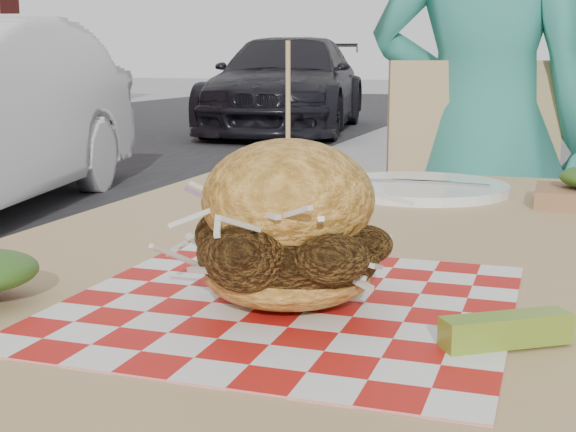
% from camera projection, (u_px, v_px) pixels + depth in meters
% --- Properties ---
extents(diner, '(0.57, 0.39, 1.54)m').
position_uv_depth(diner, '(480.00, 135.00, 1.98)').
color(diner, teal).
rests_on(diner, ground).
extents(car_dark, '(2.41, 4.60, 1.27)m').
position_uv_depth(car_dark, '(288.00, 84.00, 10.86)').
color(car_dark, black).
rests_on(car_dark, ground).
extents(patio_table, '(0.80, 1.20, 0.75)m').
position_uv_depth(patio_table, '(361.00, 314.00, 0.89)').
color(patio_table, tan).
rests_on(patio_table, ground).
extents(patio_chair, '(0.53, 0.54, 0.95)m').
position_uv_depth(patio_chair, '(452.00, 228.00, 1.93)').
color(patio_chair, tan).
rests_on(patio_chair, ground).
extents(paper_liner, '(0.36, 0.36, 0.00)m').
position_uv_depth(paper_liner, '(288.00, 303.00, 0.66)').
color(paper_liner, red).
rests_on(paper_liner, patio_table).
extents(sandwich, '(0.19, 0.19, 0.21)m').
position_uv_depth(sandwich, '(288.00, 233.00, 0.65)').
color(sandwich, gold).
rests_on(sandwich, paper_liner).
extents(pickle_spear, '(0.09, 0.07, 0.02)m').
position_uv_depth(pickle_spear, '(506.00, 330.00, 0.56)').
color(pickle_spear, olive).
rests_on(pickle_spear, paper_liner).
extents(place_setting, '(0.27, 0.27, 0.02)m').
position_uv_depth(place_setting, '(420.00, 188.00, 1.23)').
color(place_setting, white).
rests_on(place_setting, patio_table).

